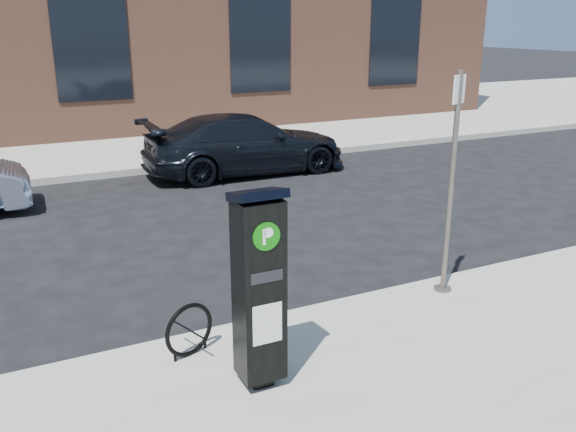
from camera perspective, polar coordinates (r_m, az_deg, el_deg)
ground at (r=7.18m, az=-0.07°, el=-10.09°), size 120.00×120.00×0.00m
sidewalk_far at (r=20.16m, az=-18.13°, el=7.53°), size 60.00×12.00×0.15m
curb_near at (r=7.13m, az=0.00°, el=-9.62°), size 60.00×0.12×0.16m
curb_far at (r=14.38m, az=-14.40°, el=4.01°), size 60.00×0.12×0.16m
parking_kiosk at (r=5.41m, az=-2.73°, el=-6.66°), size 0.44×0.38×1.90m
sign_pole at (r=7.48m, az=15.01°, el=2.66°), size 0.23×0.22×2.69m
bike_rack at (r=6.24m, az=-9.23°, el=-10.51°), size 0.55×0.22×0.56m
car_dark at (r=14.08m, az=-4.01°, el=6.76°), size 4.71×1.99×1.36m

